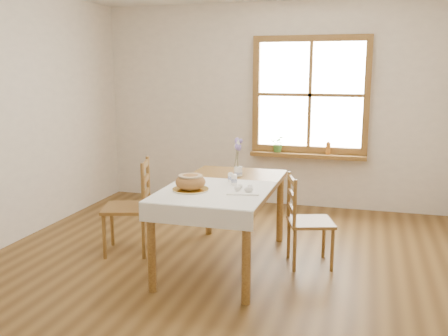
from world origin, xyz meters
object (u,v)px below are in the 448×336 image
Objects in this scene: flower_vase at (238,172)px; bread_plate at (191,190)px; chair_left at (126,206)px; dining_table at (224,193)px; chair_right at (311,221)px.

bread_plate is at bearing -108.71° from flower_vase.
chair_left is at bearing 155.90° from bread_plate.
dining_table is 0.83m from chair_right.
chair_left is 10.33× the size of flower_vase.
dining_table is at bearing -96.41° from flower_vase.
chair_left is 1.14m from flower_vase.
dining_table is 0.38m from flower_vase.
flower_vase is (0.24, 0.70, 0.03)m from bread_plate.
bread_plate is (-0.20, -0.34, 0.10)m from dining_table.
dining_table is 1.01m from chair_left.
chair_left is 1.77m from chair_right.
chair_right is (1.76, 0.17, -0.04)m from chair_left.
flower_vase is at bearing 90.91° from chair_left.
chair_right is 0.83m from flower_vase.
chair_right is at bearing 78.32° from chair_left.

